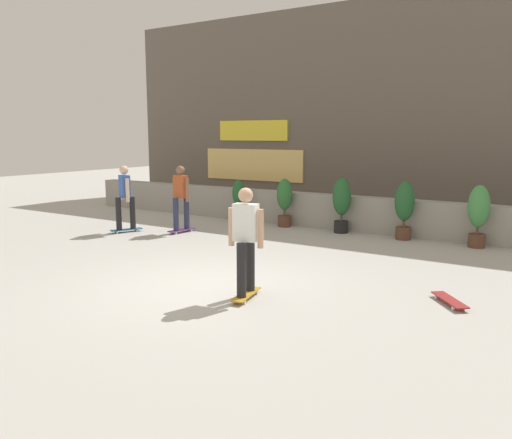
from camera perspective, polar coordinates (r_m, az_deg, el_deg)
name	(u,v)px	position (r m, az deg, el deg)	size (l,w,h in m)	color
ground_plane	(207,285)	(8.75, -5.36, -7.17)	(48.00, 48.00, 0.00)	#B2AFA8
planter_wall	(350,213)	(13.77, 10.17, 0.70)	(18.00, 0.40, 0.90)	gray
building_backdrop	(402,109)	(17.40, 15.60, 11.52)	(20.00, 2.08, 6.50)	#60564C
potted_plant_0	(239,200)	(14.87, -1.90, 2.19)	(0.37, 0.37, 1.20)	black
potted_plant_1	(285,200)	(14.07, 3.13, 2.14)	(0.42, 0.42, 1.30)	brown
potted_plant_2	(342,202)	(13.33, 9.34, 1.95)	(0.46, 0.46, 1.40)	black
potted_plant_3	(404,207)	(12.79, 15.90, 1.37)	(0.46, 0.46, 1.38)	brown
potted_plant_4	(479,212)	(12.42, 23.13, 0.76)	(0.46, 0.46, 1.39)	brown
skater_far_left	(246,238)	(7.82, -1.12, -2.02)	(0.55, 0.82, 1.70)	#BF8C26
skater_far_right	(181,196)	(13.29, -8.20, 2.58)	(0.56, 0.82, 1.70)	#72338C
skater_foreground	(125,195)	(13.62, -14.12, 2.56)	(0.54, 0.80, 1.70)	#266699
skateboard_near_camera	(450,300)	(8.28, 20.39, -8.24)	(0.67, 0.74, 0.08)	maroon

